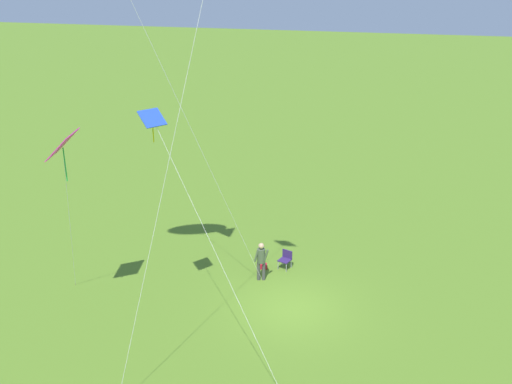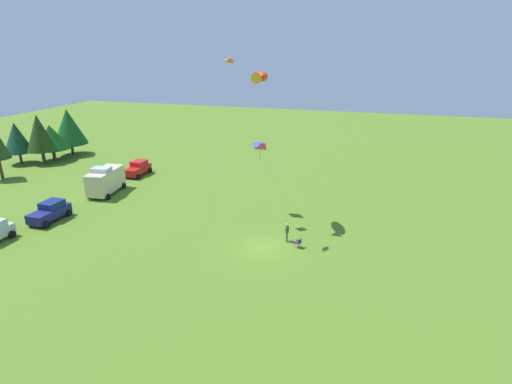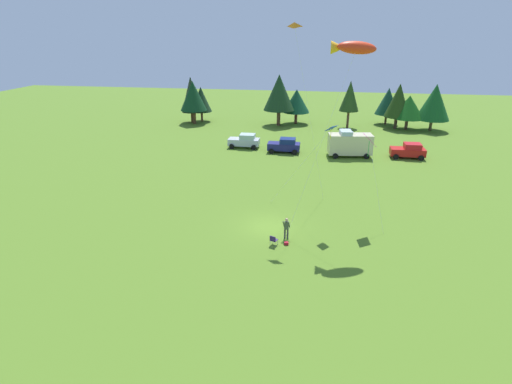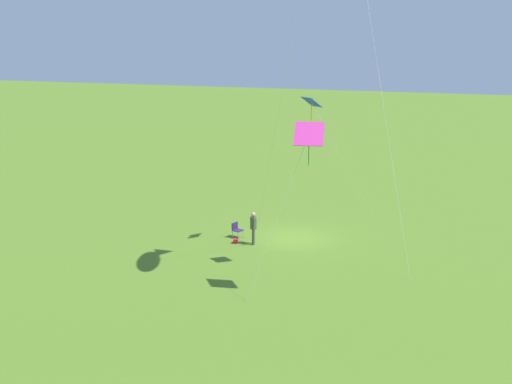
{
  "view_description": "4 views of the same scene",
  "coord_description": "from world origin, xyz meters",
  "views": [
    {
      "loc": [
        -2.79,
        19.85,
        13.28
      ],
      "look_at": [
        2.1,
        -3.06,
        3.51
      ],
      "focal_mm": 42.0,
      "sensor_mm": 36.0,
      "label": 1
    },
    {
      "loc": [
        -29.73,
        -8.37,
        16.33
      ],
      "look_at": [
        0.31,
        0.65,
        4.88
      ],
      "focal_mm": 28.0,
      "sensor_mm": 36.0,
      "label": 2
    },
    {
      "loc": [
        3.56,
        -29.11,
        14.94
      ],
      "look_at": [
        -0.72,
        -2.0,
        3.81
      ],
      "focal_mm": 28.0,
      "sensor_mm": 36.0,
      "label": 3
    },
    {
      "loc": [
        35.79,
        8.72,
        11.63
      ],
      "look_at": [
        -0.3,
        -2.26,
        2.35
      ],
      "focal_mm": 50.0,
      "sensor_mm": 36.0,
      "label": 4
    }
  ],
  "objects": [
    {
      "name": "car_red_sedan",
      "position": [
        14.98,
        21.65,
        0.95
      ],
      "size": [
        4.21,
        2.21,
        1.89
      ],
      "rotation": [
        0.0,
        0.0,
        0.0
      ],
      "color": "red",
      "rests_on": "ground"
    },
    {
      "name": "folding_chair",
      "position": [
        0.76,
        -3.04,
        0.49
      ],
      "size": [
        0.62,
        0.62,
        0.82
      ],
      "rotation": [
        0.0,
        0.0,
        1.2
      ],
      "color": "#312059",
      "rests_on": "ground"
    },
    {
      "name": "kite_large_fish",
      "position": [
        5.65,
        1.79,
        13.81
      ],
      "size": [
        6.02,
        4.54,
        14.36
      ],
      "color": "red",
      "rests_on": "ground"
    },
    {
      "name": "person_kite_flyer",
      "position": [
        1.61,
        -1.82,
        1.02
      ],
      "size": [
        0.63,
        0.41,
        1.74
      ],
      "rotation": [
        0.0,
        0.0,
        1.8
      ],
      "color": "#424241",
      "rests_on": "ground"
    },
    {
      "name": "ground_plane",
      "position": [
        0.0,
        0.0,
        0.0
      ],
      "size": [
        160.0,
        160.0,
        0.0
      ],
      "primitive_type": "plane",
      "color": "#527722"
    },
    {
      "name": "kite_diamond_blue",
      "position": [
        4.39,
        1.93,
        7.62
      ],
      "size": [
        5.54,
        3.64,
        8.16
      ],
      "color": "blue",
      "rests_on": "ground"
    },
    {
      "name": "car_navy_hatch",
      "position": [
        -0.64,
        21.74,
        0.95
      ],
      "size": [
        4.22,
        2.23,
        1.89
      ],
      "rotation": [
        0.0,
        0.0,
        -0.01
      ],
      "color": "navy",
      "rests_on": "ground"
    },
    {
      "name": "backpack_on_grass",
      "position": [
        1.71,
        -2.78,
        0.11
      ],
      "size": [
        0.36,
        0.28,
        0.22
      ],
      "primitive_type": "cube",
      "rotation": [
        0.0,
        0.0,
        0.19
      ],
      "color": "red",
      "rests_on": "ground"
    },
    {
      "name": "kite_diamond_rainbow",
      "position": [
        7.63,
        2.39,
        6.88
      ],
      "size": [
        2.1,
        2.9,
        7.43
      ],
      "color": "#DC339D",
      "rests_on": "ground"
    },
    {
      "name": "van_camper_beige",
      "position": [
        7.66,
        21.28,
        1.64
      ],
      "size": [
        5.65,
        3.19,
        3.34
      ],
      "rotation": [
        0.0,
        0.0,
        3.28
      ],
      "color": "beige",
      "rests_on": "ground"
    },
    {
      "name": "kite_delta_orange",
      "position": [
        1.4,
        3.1,
        15.24
      ],
      "size": [
        3.62,
        3.94,
        15.61
      ],
      "color": "orange",
      "rests_on": "ground"
    }
  ]
}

